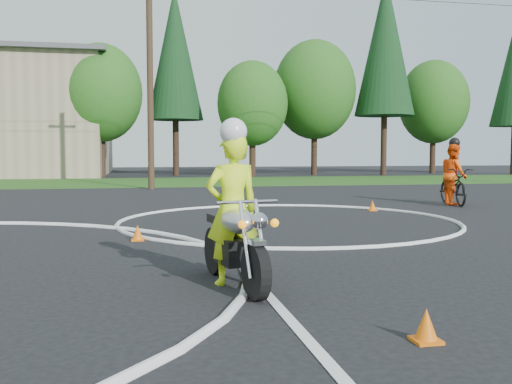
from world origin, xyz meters
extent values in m
cube|color=#1E4714|center=(0.00, 27.00, 0.01)|extent=(120.00, 10.00, 0.02)
torus|color=silver|center=(8.00, 8.00, 0.01)|extent=(8.10, 8.10, 0.10)
cylinder|color=black|center=(5.82, 1.00, 0.32)|extent=(0.24, 0.65, 0.64)
cylinder|color=black|center=(5.55, 2.48, 0.32)|extent=(0.24, 0.65, 0.64)
cube|color=black|center=(5.68, 1.79, 0.43)|extent=(0.40, 0.63, 0.32)
ellipsoid|color=silver|center=(5.71, 1.58, 0.84)|extent=(0.50, 0.74, 0.30)
cube|color=black|center=(5.62, 2.11, 0.79)|extent=(0.39, 0.68, 0.11)
cylinder|color=white|center=(5.71, 1.07, 0.70)|extent=(0.12, 0.39, 0.86)
cylinder|color=white|center=(5.90, 1.11, 0.70)|extent=(0.12, 0.39, 0.86)
cube|color=silver|center=(5.82, 0.98, 0.66)|extent=(0.19, 0.26, 0.05)
cylinder|color=#BBBAC1|center=(5.77, 1.27, 1.09)|extent=(0.74, 0.17, 0.04)
sphere|color=silver|center=(5.84, 0.90, 0.91)|extent=(0.19, 0.19, 0.19)
sphere|color=orange|center=(5.65, 0.89, 0.88)|extent=(0.10, 0.10, 0.10)
sphere|color=orange|center=(6.02, 0.96, 0.88)|extent=(0.10, 0.10, 0.10)
cylinder|color=silver|center=(5.77, 2.25, 0.32)|extent=(0.24, 0.86, 0.09)
imported|color=#D3F91A|center=(5.69, 1.84, 0.95)|extent=(0.76, 0.57, 1.90)
sphere|color=silver|center=(5.69, 1.79, 1.92)|extent=(0.34, 0.34, 0.34)
imported|color=black|center=(14.26, 11.23, 0.58)|extent=(1.19, 2.32, 1.16)
imported|color=#FF550D|center=(14.26, 11.23, 0.97)|extent=(0.90, 1.07, 1.94)
sphere|color=black|center=(14.26, 11.23, 1.96)|extent=(0.34, 0.34, 0.34)
cone|color=orange|center=(11.02, 10.00, 0.15)|extent=(0.22, 0.22, 0.30)
cube|color=orange|center=(11.02, 10.00, 0.01)|extent=(0.24, 0.24, 0.03)
cone|color=orange|center=(4.48, 5.70, 0.15)|extent=(0.22, 0.22, 0.30)
cube|color=orange|center=(4.48, 5.70, 0.01)|extent=(0.24, 0.24, 0.03)
cone|color=orange|center=(7.01, -0.68, 0.15)|extent=(0.22, 0.22, 0.30)
cube|color=orange|center=(7.01, -0.68, 0.01)|extent=(0.24, 0.24, 0.03)
cone|color=orange|center=(6.03, 2.95, 0.15)|extent=(0.22, 0.22, 0.30)
cube|color=orange|center=(6.03, 2.95, 0.01)|extent=(0.24, 0.24, 0.03)
cylinder|color=#382619|center=(2.00, 34.00, 1.62)|extent=(0.44, 0.44, 3.24)
ellipsoid|color=#1E5116|center=(2.00, 34.00, 5.58)|extent=(5.40, 5.40, 6.48)
cylinder|color=#382619|center=(7.00, 36.00, 1.98)|extent=(0.44, 0.44, 3.96)
cone|color=black|center=(7.00, 36.00, 8.63)|extent=(3.96, 3.96, 9.35)
cylinder|color=#382619|center=(12.00, 33.00, 1.44)|extent=(0.44, 0.44, 2.88)
ellipsoid|color=#1E5116|center=(12.00, 33.00, 4.96)|extent=(4.80, 4.80, 5.76)
cylinder|color=#382619|center=(17.00, 35.00, 1.80)|extent=(0.44, 0.44, 3.60)
ellipsoid|color=#1E5116|center=(17.00, 35.00, 6.20)|extent=(6.00, 6.00, 7.20)
cylinder|color=#382619|center=(22.00, 34.00, 2.16)|extent=(0.44, 0.44, 4.32)
cone|color=black|center=(22.00, 34.00, 9.42)|extent=(4.32, 4.32, 10.20)
cylinder|color=#382619|center=(27.00, 36.00, 1.62)|extent=(0.44, 0.44, 3.24)
ellipsoid|color=#1E5116|center=(27.00, 36.00, 5.58)|extent=(5.40, 5.40, 6.48)
cylinder|color=#382619|center=(-2.00, 35.00, 1.44)|extent=(0.44, 0.44, 2.88)
ellipsoid|color=#1E5116|center=(-2.00, 35.00, 4.96)|extent=(4.80, 4.80, 5.76)
cylinder|color=#473321|center=(5.00, 21.00, 5.00)|extent=(0.28, 0.28, 10.00)
camera|label=1|loc=(4.58, -5.20, 1.67)|focal=40.00mm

